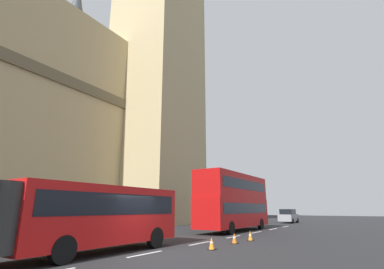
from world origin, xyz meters
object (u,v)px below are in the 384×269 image
(traffic_cone_east, at_px, (250,236))
(traffic_cone_west, at_px, (212,244))
(double_decker_bus, at_px, (234,199))
(sedan_lead, at_px, (288,216))
(traffic_cone_middle, at_px, (234,238))

(traffic_cone_east, bearing_deg, traffic_cone_west, 178.73)
(double_decker_bus, height_order, traffic_cone_east, double_decker_bus)
(sedan_lead, relative_size, traffic_cone_middle, 7.59)
(traffic_cone_west, height_order, traffic_cone_east, same)
(sedan_lead, distance_m, traffic_cone_west, 29.44)
(double_decker_bus, relative_size, traffic_cone_middle, 18.26)
(traffic_cone_west, xyz_separation_m, traffic_cone_middle, (2.87, 0.10, 0.00))
(sedan_lead, bearing_deg, traffic_cone_middle, -172.26)
(double_decker_bus, height_order, sedan_lead, double_decker_bus)
(double_decker_bus, height_order, traffic_cone_west, double_decker_bus)
(traffic_cone_west, bearing_deg, double_decker_bus, 18.55)
(double_decker_bus, relative_size, traffic_cone_east, 18.26)
(traffic_cone_west, xyz_separation_m, traffic_cone_east, (4.79, -0.11, 0.00))
(sedan_lead, bearing_deg, double_decker_bus, 179.65)
(double_decker_bus, bearing_deg, traffic_cone_east, -149.07)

